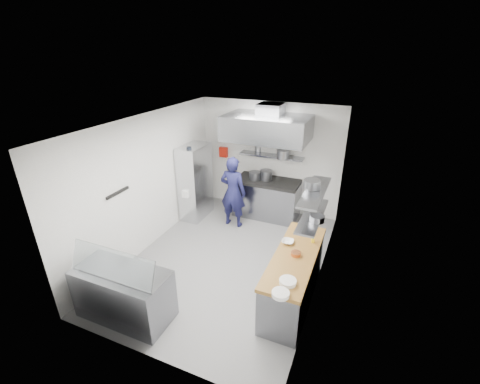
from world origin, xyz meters
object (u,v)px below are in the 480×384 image
at_px(gas_range, 267,199).
at_px(display_case, 124,294).
at_px(chef, 233,192).
at_px(wire_rack, 195,182).

xyz_separation_m(gas_range, display_case, (-0.98, -4.10, -0.03)).
distance_m(gas_range, display_case, 4.22).
bearing_deg(chef, display_case, 83.69).
xyz_separation_m(chef, wire_rack, (-1.05, 0.07, 0.06)).
bearing_deg(wire_rack, chef, -3.59).
height_order(gas_range, wire_rack, wire_rack).
bearing_deg(display_case, gas_range, 76.54).
relative_size(gas_range, chef, 0.93).
distance_m(wire_rack, display_case, 3.49).
bearing_deg(display_case, chef, 83.20).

